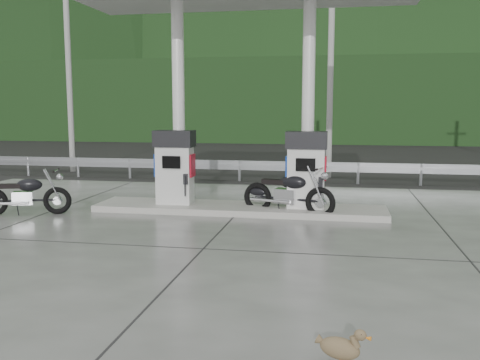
% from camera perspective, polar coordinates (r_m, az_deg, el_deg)
% --- Properties ---
extents(ground, '(160.00, 160.00, 0.00)m').
position_cam_1_polar(ground, '(10.56, -2.59, -6.06)').
color(ground, black).
rests_on(ground, ground).
extents(forecourt_apron, '(18.00, 14.00, 0.02)m').
position_cam_1_polar(forecourt_apron, '(10.56, -2.59, -6.01)').
color(forecourt_apron, '#60605C').
rests_on(forecourt_apron, ground).
extents(pump_island, '(7.00, 1.40, 0.15)m').
position_cam_1_polar(pump_island, '(12.94, -0.11, -3.06)').
color(pump_island, '#A19F96').
rests_on(pump_island, forecourt_apron).
extents(gas_pump_left, '(0.95, 0.55, 1.80)m').
position_cam_1_polar(gas_pump_left, '(13.17, -6.97, 1.37)').
color(gas_pump_left, silver).
rests_on(gas_pump_left, pump_island).
extents(gas_pump_right, '(0.95, 0.55, 1.80)m').
position_cam_1_polar(gas_pump_right, '(12.60, 7.07, 1.07)').
color(gas_pump_right, silver).
rests_on(gas_pump_right, pump_island).
extents(canopy_column_left, '(0.30, 0.30, 5.00)m').
position_cam_1_polar(canopy_column_left, '(13.48, -6.57, 8.33)').
color(canopy_column_left, white).
rests_on(canopy_column_left, pump_island).
extents(canopy_column_right, '(0.30, 0.30, 5.00)m').
position_cam_1_polar(canopy_column_right, '(12.91, 7.29, 8.35)').
color(canopy_column_right, white).
rests_on(canopy_column_right, pump_island).
extents(guardrail, '(26.00, 0.16, 1.42)m').
position_cam_1_polar(guardrail, '(18.23, 3.04, 2.03)').
color(guardrail, '#989B9F').
rests_on(guardrail, ground).
extents(road, '(60.00, 7.00, 0.01)m').
position_cam_1_polar(road, '(21.76, 4.21, 1.08)').
color(road, black).
rests_on(road, ground).
extents(utility_pole_a, '(0.22, 0.22, 8.00)m').
position_cam_1_polar(utility_pole_a, '(22.11, -17.81, 11.21)').
color(utility_pole_a, '#999A94').
rests_on(utility_pole_a, ground).
extents(utility_pole_b, '(0.22, 0.22, 8.00)m').
position_cam_1_polar(utility_pole_b, '(19.55, 9.65, 11.97)').
color(utility_pole_b, '#999A94').
rests_on(utility_pole_b, ground).
extents(tree_band, '(80.00, 6.00, 6.00)m').
position_cam_1_polar(tree_band, '(40.06, 7.15, 8.36)').
color(tree_band, black).
rests_on(tree_band, ground).
extents(forested_hills, '(100.00, 40.00, 140.00)m').
position_cam_1_polar(forested_hills, '(70.08, 8.53, 5.59)').
color(forested_hills, black).
rests_on(forested_hills, ground).
extents(motorcycle_left, '(2.04, 1.18, 0.92)m').
position_cam_1_polar(motorcycle_left, '(13.48, -21.91, -1.52)').
color(motorcycle_left, black).
rests_on(motorcycle_left, forecourt_apron).
extents(motorcycle_right, '(2.25, 1.28, 1.02)m').
position_cam_1_polar(motorcycle_right, '(12.56, 5.16, -1.41)').
color(motorcycle_right, black).
rests_on(motorcycle_right, forecourt_apron).
extents(duck, '(0.51, 0.29, 0.36)m').
position_cam_1_polar(duck, '(5.52, 10.59, -17.27)').
color(duck, brown).
rests_on(duck, forecourt_apron).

